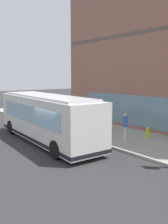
{
  "coord_description": "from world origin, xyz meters",
  "views": [
    {
      "loc": [
        -7.42,
        -11.47,
        4.27
      ],
      "look_at": [
        2.08,
        0.51,
        2.04
      ],
      "focal_mm": 39.35,
      "sensor_mm": 36.0,
      "label": 1
    }
  ],
  "objects_px": {
    "city_bus_nearside": "(46,118)",
    "pedestrian_near_building_entrance": "(58,109)",
    "fire_hydrant": "(147,133)",
    "pedestrian_walking_along_curb": "(92,117)",
    "pedestrian_near_hydrant": "(125,124)"
  },
  "relations": [
    {
      "from": "pedestrian_near_hydrant",
      "to": "pedestrian_near_building_entrance",
      "type": "relative_size",
      "value": 0.97
    },
    {
      "from": "city_bus_nearside",
      "to": "pedestrian_walking_along_curb",
      "type": "xyz_separation_m",
      "value": [
        4.12,
        0.24,
        -0.35
      ]
    },
    {
      "from": "city_bus_nearside",
      "to": "fire_hydrant",
      "type": "distance_m",
      "value": 6.83
    },
    {
      "from": "pedestrian_walking_along_curb",
      "to": "pedestrian_near_building_entrance",
      "type": "bearing_deg",
      "value": 85.52
    },
    {
      "from": "pedestrian_walking_along_curb",
      "to": "pedestrian_near_building_entrance",
      "type": "relative_size",
      "value": 1.0
    },
    {
      "from": "fire_hydrant",
      "to": "pedestrian_near_building_entrance",
      "type": "distance_m",
      "value": 9.66
    },
    {
      "from": "fire_hydrant",
      "to": "pedestrian_walking_along_curb",
      "type": "distance_m",
      "value": 4.42
    },
    {
      "from": "pedestrian_near_hydrant",
      "to": "pedestrian_walking_along_curb",
      "type": "bearing_deg",
      "value": 87.72
    },
    {
      "from": "fire_hydrant",
      "to": "pedestrian_walking_along_curb",
      "type": "height_order",
      "value": "pedestrian_walking_along_curb"
    },
    {
      "from": "fire_hydrant",
      "to": "pedestrian_near_hydrant",
      "type": "relative_size",
      "value": 0.42
    },
    {
      "from": "pedestrian_near_building_entrance",
      "to": "city_bus_nearside",
      "type": "bearing_deg",
      "value": -128.64
    },
    {
      "from": "pedestrian_near_building_entrance",
      "to": "pedestrian_near_hydrant",
      "type": "bearing_deg",
      "value": -93.63
    },
    {
      "from": "city_bus_nearside",
      "to": "pedestrian_near_hydrant",
      "type": "xyz_separation_m",
      "value": [
        3.98,
        -3.26,
        -0.38
      ]
    },
    {
      "from": "city_bus_nearside",
      "to": "pedestrian_near_building_entrance",
      "type": "xyz_separation_m",
      "value": [
        4.54,
        5.68,
        -0.35
      ]
    },
    {
      "from": "pedestrian_near_building_entrance",
      "to": "pedestrian_walking_along_curb",
      "type": "bearing_deg",
      "value": -94.48
    }
  ]
}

